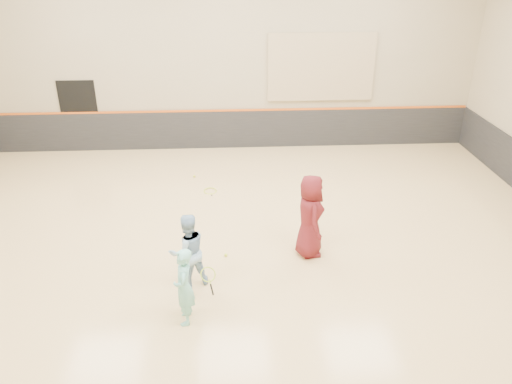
{
  "coord_description": "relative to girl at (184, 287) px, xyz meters",
  "views": [
    {
      "loc": [
        0.01,
        -8.88,
        5.74
      ],
      "look_at": [
        0.53,
        0.4,
        1.15
      ],
      "focal_mm": 35.0,
      "sensor_mm": 36.0,
      "label": 1
    }
  ],
  "objects": [
    {
      "name": "room",
      "position": [
        0.8,
        2.15,
        0.11
      ],
      "size": [
        15.04,
        12.04,
        6.22
      ],
      "color": "tan",
      "rests_on": "ground"
    },
    {
      "name": "wainscot_back",
      "position": [
        0.8,
        8.12,
        -0.1
      ],
      "size": [
        14.9,
        0.04,
        1.2
      ],
      "primitive_type": "cube",
      "color": "#232326",
      "rests_on": "floor"
    },
    {
      "name": "accent_stripe",
      "position": [
        0.8,
        8.11,
        0.52
      ],
      "size": [
        14.9,
        0.03,
        0.06
      ],
      "primitive_type": "cube",
      "color": "#D85914",
      "rests_on": "wall_back"
    },
    {
      "name": "acoustic_panel",
      "position": [
        3.6,
        8.1,
        1.8
      ],
      "size": [
        3.2,
        0.08,
        2.0
      ],
      "primitive_type": "cube",
      "color": "tan",
      "rests_on": "wall_back"
    },
    {
      "name": "doorway",
      "position": [
        -3.7,
        8.13,
        0.4
      ],
      "size": [
        1.1,
        0.05,
        2.2
      ],
      "primitive_type": "cube",
      "color": "black",
      "rests_on": "floor"
    },
    {
      "name": "girl",
      "position": [
        0.0,
        0.0,
        0.0
      ],
      "size": [
        0.36,
        0.53,
        1.41
      ],
      "primitive_type": "imported",
      "rotation": [
        0.0,
        0.0,
        -1.52
      ],
      "color": "#7AD3CB",
      "rests_on": "floor"
    },
    {
      "name": "instructor",
      "position": [
        -0.0,
        1.02,
        0.04
      ],
      "size": [
        0.88,
        0.8,
        1.48
      ],
      "primitive_type": "imported",
      "rotation": [
        0.0,
        0.0,
        3.56
      ],
      "color": "#8FB7DD",
      "rests_on": "floor"
    },
    {
      "name": "young_man",
      "position": [
        2.39,
        1.96,
        0.17
      ],
      "size": [
        0.64,
        0.91,
        1.75
      ],
      "primitive_type": "imported",
      "rotation": [
        0.0,
        0.0,
        1.67
      ],
      "color": "#5C151B",
      "rests_on": "floor"
    },
    {
      "name": "held_racket",
      "position": [
        0.37,
        0.65,
        -0.24
      ],
      "size": [
        0.47,
        0.47,
        0.46
      ],
      "primitive_type": null,
      "color": "#ABD02D",
      "rests_on": "instructor"
    },
    {
      "name": "spare_racket",
      "position": [
        0.27,
        4.98,
        -0.64
      ],
      "size": [
        0.76,
        0.76,
        0.12
      ],
      "primitive_type": null,
      "color": "#C0D82F",
      "rests_on": "floor"
    },
    {
      "name": "ball_under_racket",
      "position": [
        0.68,
        1.92,
        -0.67
      ],
      "size": [
        0.07,
        0.07,
        0.07
      ],
      "primitive_type": "sphere",
      "color": "#D6F138",
      "rests_on": "floor"
    },
    {
      "name": "ball_in_hand",
      "position": [
        2.45,
        1.78,
        0.36
      ],
      "size": [
        0.07,
        0.07,
        0.07
      ],
      "primitive_type": "sphere",
      "color": "yellow",
      "rests_on": "young_man"
    },
    {
      "name": "ball_beside_spare",
      "position": [
        -0.18,
        5.89,
        -0.67
      ],
      "size": [
        0.07,
        0.07,
        0.07
      ],
      "primitive_type": "sphere",
      "color": "yellow",
      "rests_on": "floor"
    }
  ]
}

